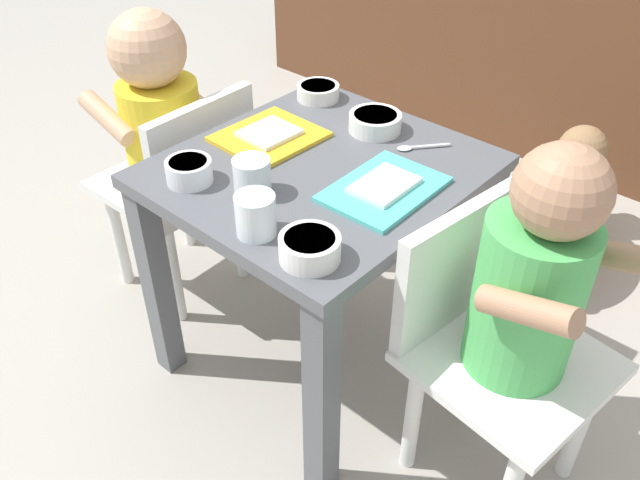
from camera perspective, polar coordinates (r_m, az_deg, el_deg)
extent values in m
plane|color=#9E998E|center=(1.46, 0.00, -9.59)|extent=(7.00, 7.00, 0.00)
cube|color=#56331E|center=(2.14, 23.29, 18.37)|extent=(2.36, 0.31, 0.95)
cube|color=#515459|center=(1.17, 0.00, 5.95)|extent=(0.49, 0.53, 0.03)
cube|color=#515459|center=(1.32, -13.85, -3.69)|extent=(0.04, 0.04, 0.45)
cube|color=#515459|center=(1.09, 0.14, -13.78)|extent=(0.04, 0.04, 0.45)
cube|color=#515459|center=(1.56, -0.09, 4.63)|extent=(0.04, 0.04, 0.45)
cube|color=#515459|center=(1.37, 13.35, -1.98)|extent=(0.04, 0.04, 0.45)
cube|color=silver|center=(1.52, -12.68, 4.90)|extent=(0.29, 0.29, 0.02)
cube|color=silver|center=(1.37, -9.95, 7.30)|extent=(0.03, 0.27, 0.22)
cylinder|color=yellow|center=(1.46, -13.32, 8.92)|extent=(0.17, 0.17, 0.22)
sphere|color=tan|center=(1.39, -14.68, 15.64)|extent=(0.16, 0.16, 0.16)
cylinder|color=silver|center=(1.71, -11.58, 3.37)|extent=(0.03, 0.03, 0.27)
cylinder|color=silver|center=(1.62, -16.94, 0.30)|extent=(0.03, 0.03, 0.27)
cylinder|color=silver|center=(1.58, -6.92, 0.79)|extent=(0.03, 0.03, 0.27)
cylinder|color=silver|center=(1.48, -12.48, -2.71)|extent=(0.03, 0.03, 0.27)
cylinder|color=tan|center=(1.52, -12.02, 12.66)|extent=(0.15, 0.04, 0.09)
cylinder|color=tan|center=(1.42, -17.83, 9.98)|extent=(0.15, 0.04, 0.09)
cube|color=silver|center=(1.11, 16.06, -10.12)|extent=(0.31, 0.31, 0.02)
cube|color=silver|center=(1.08, 11.69, -2.20)|extent=(0.06, 0.27, 0.22)
cylinder|color=#4CB259|center=(1.01, 17.39, -4.74)|extent=(0.16, 0.16, 0.26)
sphere|color=#A87A5B|center=(0.90, 20.09, 3.95)|extent=(0.13, 0.13, 0.13)
cylinder|color=silver|center=(1.25, 21.45, -14.58)|extent=(0.03, 0.03, 0.27)
cylinder|color=silver|center=(1.19, 8.00, -14.70)|extent=(0.03, 0.03, 0.27)
cylinder|color=silver|center=(1.30, 14.04, -9.86)|extent=(0.03, 0.03, 0.27)
cylinder|color=#A87A5B|center=(0.89, 17.42, -5.78)|extent=(0.15, 0.06, 0.09)
cylinder|color=#A87A5B|center=(1.02, 23.10, -1.05)|extent=(0.15, 0.06, 0.09)
ellipsoid|color=olive|center=(1.67, 19.65, 3.15)|extent=(0.25, 0.39, 0.16)
sphere|color=olive|center=(1.83, 21.67, 7.25)|extent=(0.12, 0.12, 0.12)
sphere|color=black|center=(1.87, 21.97, 7.69)|extent=(0.06, 0.06, 0.06)
torus|color=green|center=(1.80, 21.32, 6.46)|extent=(0.11, 0.05, 0.11)
sphere|color=olive|center=(1.51, 18.14, 1.10)|extent=(0.05, 0.05, 0.05)
cylinder|color=olive|center=(1.82, 21.34, 0.70)|extent=(0.04, 0.04, 0.12)
cylinder|color=olive|center=(1.83, 18.00, 1.82)|extent=(0.04, 0.04, 0.12)
cylinder|color=olive|center=(1.65, 19.64, -2.80)|extent=(0.04, 0.04, 0.12)
cylinder|color=olive|center=(1.67, 16.00, -1.54)|extent=(0.04, 0.04, 0.12)
cube|color=gold|center=(1.25, -4.38, 8.87)|extent=(0.16, 0.18, 0.01)
cube|color=white|center=(1.25, -4.40, 9.19)|extent=(0.09, 0.10, 0.01)
cube|color=#4CC6BC|center=(1.10, 5.53, 4.39)|extent=(0.15, 0.20, 0.01)
cube|color=white|center=(1.09, 5.55, 4.74)|extent=(0.08, 0.11, 0.01)
cylinder|color=white|center=(1.08, -5.88, 5.47)|extent=(0.06, 0.06, 0.06)
cylinder|color=silver|center=(1.09, -5.84, 5.00)|extent=(0.05, 0.05, 0.04)
cylinder|color=white|center=(0.98, -5.57, 2.16)|extent=(0.06, 0.06, 0.07)
cylinder|color=silver|center=(0.99, -5.53, 1.58)|extent=(0.05, 0.05, 0.04)
cylinder|color=white|center=(1.13, -11.20, 5.82)|extent=(0.08, 0.08, 0.04)
cylinder|color=gold|center=(1.12, -11.30, 6.54)|extent=(0.06, 0.06, 0.01)
cylinder|color=white|center=(1.27, 4.76, 10.06)|extent=(0.10, 0.10, 0.03)
cylinder|color=#D84C33|center=(1.26, 4.79, 10.62)|extent=(0.08, 0.08, 0.01)
cylinder|color=white|center=(0.94, -0.89, -0.71)|extent=(0.09, 0.09, 0.04)
cylinder|color=#4C8C33|center=(0.93, -0.89, 0.06)|extent=(0.07, 0.07, 0.01)
cylinder|color=white|center=(1.39, -0.16, 12.63)|extent=(0.09, 0.09, 0.03)
cylinder|color=#4C8C33|center=(1.39, -0.16, 13.08)|extent=(0.07, 0.07, 0.01)
cylinder|color=silver|center=(1.23, 9.44, 7.97)|extent=(0.05, 0.06, 0.01)
ellipsoid|color=silver|center=(1.22, 7.29, 7.84)|extent=(0.03, 0.03, 0.01)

